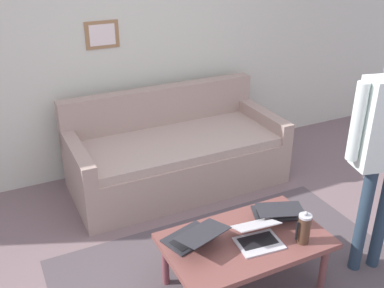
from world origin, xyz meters
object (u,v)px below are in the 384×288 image
couch (175,154)px  french_press (304,228)px  coffee_table (245,244)px  laptop_center (194,236)px  laptop_right (277,212)px  laptop_left (258,237)px

couch → french_press: 1.75m
coffee_table → laptop_center: size_ratio=2.61×
laptop_right → laptop_left: bearing=32.5°
laptop_center → french_press: size_ratio=1.76×
french_press → couch: bearing=-85.1°
laptop_right → french_press: size_ratio=1.71×
laptop_center → french_press: 0.72m
laptop_left → couch: bearing=-94.3°
laptop_left → french_press: size_ratio=1.33×
french_press → laptop_center: bearing=-26.1°
couch → laptop_right: couch is taller
coffee_table → laptop_center: 0.36m
laptop_center → laptop_left: bearing=153.8°
coffee_table → laptop_right: bearing=-160.6°
laptop_center → coffee_table: bearing=159.5°
couch → laptop_left: couch is taller
laptop_right → couch: bearing=-83.4°
couch → laptop_right: bearing=96.6°
coffee_table → laptop_right: (-0.33, -0.12, 0.09)m
couch → french_press: couch is taller
laptop_left → laptop_center: 0.42m
couch → coffee_table: (0.17, 1.54, 0.06)m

